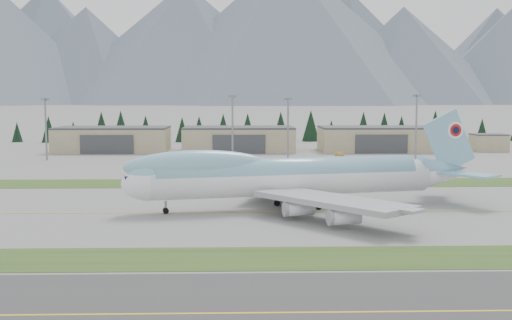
{
  "coord_description": "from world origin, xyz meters",
  "views": [
    {
      "loc": [
        -15.06,
        -130.56,
        23.73
      ],
      "look_at": [
        -10.76,
        29.18,
        8.0
      ],
      "focal_mm": 45.0,
      "sensor_mm": 36.0,
      "label": 1
    }
  ],
  "objects_px": {
    "hangar_left": "(113,139)",
    "hangar_right": "(375,139)",
    "service_vehicle_a": "(230,156)",
    "service_vehicle_b": "(339,156)",
    "service_vehicle_c": "(460,156)",
    "boeing_747_freighter": "(289,176)",
    "hangar_center": "(239,139)"
  },
  "relations": [
    {
      "from": "service_vehicle_b",
      "to": "service_vehicle_a",
      "type": "bearing_deg",
      "value": 123.24
    },
    {
      "from": "hangar_left",
      "to": "service_vehicle_c",
      "type": "xyz_separation_m",
      "value": [
        144.93,
        -23.94,
        -5.39
      ]
    },
    {
      "from": "hangar_left",
      "to": "service_vehicle_a",
      "type": "xyz_separation_m",
      "value": [
        51.54,
        -22.06,
        -5.39
      ]
    },
    {
      "from": "service_vehicle_a",
      "to": "service_vehicle_b",
      "type": "distance_m",
      "value": 44.19
    },
    {
      "from": "hangar_right",
      "to": "service_vehicle_c",
      "type": "height_order",
      "value": "hangar_right"
    },
    {
      "from": "hangar_center",
      "to": "service_vehicle_b",
      "type": "xyz_separation_m",
      "value": [
        40.72,
        -23.05,
        -5.39
      ]
    },
    {
      "from": "hangar_left",
      "to": "service_vehicle_c",
      "type": "distance_m",
      "value": 146.99
    },
    {
      "from": "boeing_747_freighter",
      "to": "hangar_center",
      "type": "bearing_deg",
      "value": 82.03
    },
    {
      "from": "service_vehicle_a",
      "to": "service_vehicle_b",
      "type": "height_order",
      "value": "service_vehicle_b"
    },
    {
      "from": "boeing_747_freighter",
      "to": "service_vehicle_a",
      "type": "bearing_deg",
      "value": 84.38
    },
    {
      "from": "hangar_left",
      "to": "service_vehicle_b",
      "type": "distance_m",
      "value": 98.6
    },
    {
      "from": "hangar_center",
      "to": "service_vehicle_a",
      "type": "relative_size",
      "value": 15.37
    },
    {
      "from": "hangar_right",
      "to": "service_vehicle_c",
      "type": "distance_m",
      "value": 38.7
    },
    {
      "from": "hangar_center",
      "to": "boeing_747_freighter",
      "type": "bearing_deg",
      "value": -85.79
    },
    {
      "from": "service_vehicle_c",
      "to": "boeing_747_freighter",
      "type": "bearing_deg",
      "value": -116.89
    },
    {
      "from": "boeing_747_freighter",
      "to": "service_vehicle_a",
      "type": "xyz_separation_m",
      "value": [
        -14.13,
        123.03,
        -6.97
      ]
    },
    {
      "from": "hangar_left",
      "to": "hangar_right",
      "type": "bearing_deg",
      "value": 0.0
    },
    {
      "from": "hangar_left",
      "to": "hangar_right",
      "type": "relative_size",
      "value": 1.0
    },
    {
      "from": "hangar_left",
      "to": "hangar_right",
      "type": "height_order",
      "value": "same"
    },
    {
      "from": "boeing_747_freighter",
      "to": "hangar_right",
      "type": "xyz_separation_m",
      "value": [
        49.33,
        145.1,
        -1.59
      ]
    },
    {
      "from": "hangar_left",
      "to": "service_vehicle_b",
      "type": "relative_size",
      "value": 11.55
    },
    {
      "from": "boeing_747_freighter",
      "to": "hangar_right",
      "type": "height_order",
      "value": "boeing_747_freighter"
    },
    {
      "from": "service_vehicle_a",
      "to": "service_vehicle_b",
      "type": "xyz_separation_m",
      "value": [
        44.18,
        -0.99,
        0.0
      ]
    },
    {
      "from": "service_vehicle_b",
      "to": "hangar_left",
      "type": "bearing_deg",
      "value": 110.98
    },
    {
      "from": "service_vehicle_a",
      "to": "boeing_747_freighter",
      "type": "bearing_deg",
      "value": -68.67
    },
    {
      "from": "hangar_right",
      "to": "service_vehicle_b",
      "type": "bearing_deg",
      "value": -129.91
    },
    {
      "from": "service_vehicle_a",
      "to": "service_vehicle_c",
      "type": "xyz_separation_m",
      "value": [
        93.39,
        -1.87,
        0.0
      ]
    },
    {
      "from": "service_vehicle_a",
      "to": "hangar_right",
      "type": "bearing_deg",
      "value": 33.95
    },
    {
      "from": "hangar_center",
      "to": "service_vehicle_a",
      "type": "bearing_deg",
      "value": -98.9
    },
    {
      "from": "hangar_center",
      "to": "service_vehicle_b",
      "type": "height_order",
      "value": "hangar_center"
    },
    {
      "from": "hangar_right",
      "to": "service_vehicle_b",
      "type": "height_order",
      "value": "hangar_right"
    },
    {
      "from": "boeing_747_freighter",
      "to": "hangar_left",
      "type": "distance_m",
      "value": 159.27
    }
  ]
}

